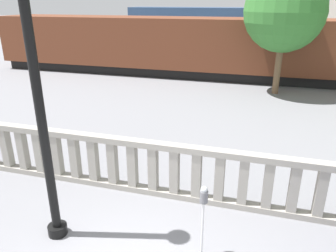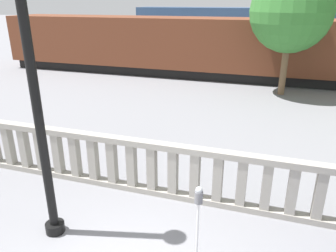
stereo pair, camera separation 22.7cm
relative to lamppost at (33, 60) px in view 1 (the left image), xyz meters
name	(u,v)px [view 1 (the left image)]	position (x,y,z in m)	size (l,w,h in m)	color
balustrade	(174,172)	(1.84, 1.88, -2.71)	(13.73, 0.24, 1.33)	#9E998E
lamppost	(33,60)	(0.00, 0.00, 0.00)	(0.43, 0.43, 5.73)	black
parking_meter	(204,202)	(2.78, 0.27, -2.29)	(0.14, 0.14, 1.39)	silver
train_near	(186,46)	(-0.96, 14.72, -1.62)	(23.23, 3.04, 3.92)	black
train_far	(272,27)	(3.89, 29.50, -1.51)	(27.82, 3.06, 4.16)	black
tree_right	(285,12)	(4.17, 11.94, 0.40)	(3.63, 3.63, 5.60)	brown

